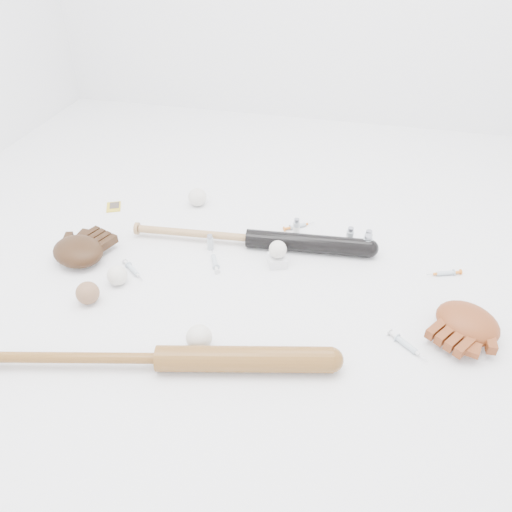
% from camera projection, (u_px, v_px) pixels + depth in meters
% --- Properties ---
extents(bat_dark, '(0.94, 0.15, 0.07)m').
position_uv_depth(bat_dark, '(249.00, 238.00, 1.87)').
color(bat_dark, black).
rests_on(bat_dark, ground).
extents(bat_wood, '(1.00, 0.29, 0.07)m').
position_uv_depth(bat_wood, '(160.00, 358.00, 1.40)').
color(bat_wood, brown).
rests_on(bat_wood, ground).
extents(glove_dark, '(0.30, 0.30, 0.08)m').
position_uv_depth(glove_dark, '(78.00, 251.00, 1.79)').
color(glove_dark, '#321D0E').
rests_on(glove_dark, ground).
extents(glove_tan, '(0.32, 0.32, 0.08)m').
position_uv_depth(glove_tan, '(468.00, 322.00, 1.50)').
color(glove_tan, brown).
rests_on(glove_tan, ground).
extents(trading_card, '(0.08, 0.10, 0.00)m').
position_uv_depth(trading_card, '(114.00, 207.00, 2.11)').
color(trading_card, gold).
rests_on(trading_card, ground).
extents(pedestal, '(0.08, 0.08, 0.04)m').
position_uv_depth(pedestal, '(277.00, 261.00, 1.79)').
color(pedestal, white).
rests_on(pedestal, ground).
extents(baseball_on_pedestal, '(0.06, 0.06, 0.06)m').
position_uv_depth(baseball_on_pedestal, '(278.00, 249.00, 1.76)').
color(baseball_on_pedestal, silver).
rests_on(baseball_on_pedestal, pedestal).
extents(baseball_left, '(0.07, 0.07, 0.07)m').
position_uv_depth(baseball_left, '(117.00, 276.00, 1.69)').
color(baseball_left, silver).
rests_on(baseball_left, ground).
extents(baseball_upper, '(0.08, 0.08, 0.08)m').
position_uv_depth(baseball_upper, '(197.00, 197.00, 2.10)').
color(baseball_upper, silver).
rests_on(baseball_upper, ground).
extents(baseball_mid, '(0.08, 0.08, 0.08)m').
position_uv_depth(baseball_mid, '(199.00, 337.00, 1.46)').
color(baseball_mid, silver).
rests_on(baseball_mid, ground).
extents(baseball_aged, '(0.08, 0.08, 0.08)m').
position_uv_depth(baseball_aged, '(88.00, 293.00, 1.62)').
color(baseball_aged, brown).
rests_on(baseball_aged, ground).
extents(syringe_0, '(0.13, 0.11, 0.02)m').
position_uv_depth(syringe_0, '(133.00, 270.00, 1.76)').
color(syringe_0, '#ADBCC6').
rests_on(syringe_0, ground).
extents(syringe_1, '(0.09, 0.15, 0.02)m').
position_uv_depth(syringe_1, '(215.00, 261.00, 1.80)').
color(syringe_1, '#ADBCC6').
rests_on(syringe_1, ground).
extents(syringe_2, '(0.13, 0.10, 0.02)m').
position_uv_depth(syringe_2, '(298.00, 226.00, 1.98)').
color(syringe_2, '#ADBCC6').
rests_on(syringe_2, ground).
extents(syringe_3, '(0.14, 0.12, 0.02)m').
position_uv_depth(syringe_3, '(406.00, 345.00, 1.47)').
color(syringe_3, '#ADBCC6').
rests_on(syringe_3, ground).
extents(syringe_4, '(0.14, 0.07, 0.02)m').
position_uv_depth(syringe_4, '(445.00, 273.00, 1.74)').
color(syringe_4, '#ADBCC6').
rests_on(syringe_4, ground).
extents(vial_0, '(0.03, 0.03, 0.07)m').
position_uv_depth(vial_0, '(296.00, 226.00, 1.93)').
color(vial_0, '#ADB8BE').
rests_on(vial_0, ground).
extents(vial_1, '(0.03, 0.03, 0.07)m').
position_uv_depth(vial_1, '(350.00, 236.00, 1.88)').
color(vial_1, '#ADB8BE').
rests_on(vial_1, ground).
extents(vial_2, '(0.03, 0.03, 0.07)m').
position_uv_depth(vial_2, '(368.00, 239.00, 1.86)').
color(vial_2, '#ADB8BE').
rests_on(vial_2, ground).
extents(vial_3, '(0.04, 0.04, 0.08)m').
position_uv_depth(vial_3, '(367.00, 245.00, 1.82)').
color(vial_3, '#ADB8BE').
rests_on(vial_3, ground).
extents(vial_4, '(0.02, 0.02, 0.06)m').
position_uv_depth(vial_4, '(210.00, 242.00, 1.85)').
color(vial_4, '#ADB8BE').
rests_on(vial_4, ground).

